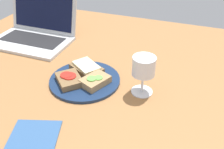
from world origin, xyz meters
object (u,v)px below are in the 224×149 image
Objects in this scene: plate at (84,80)px; laptop at (35,29)px; wine_glass at (144,68)px; napkin at (35,135)px; sandwich_with_tomato at (69,79)px; sandwich_with_cheese at (86,68)px; sandwich_with_cucumber at (95,81)px.

laptop is (-36.34, 23.86, 4.55)cm from plate.
plate is 22.96cm from wine_glass.
wine_glass is at bearing 52.36° from napkin.
sandwich_with_tomato is 26.40cm from wine_glass.
sandwich_with_cheese is 0.40× the size of laptop.
sandwich_with_tomato reaches higher than plate.
sandwich_with_cheese reaches higher than napkin.
plate is 0.71× the size of laptop.
wine_glass is 1.03× the size of napkin.
napkin is at bearing -56.04° from laptop.
wine_glass reaches higher than plate.
sandwich_with_cheese is 33.21cm from napkin.
plate is at bearing -33.29° from laptop.
sandwich_with_tomato is 0.35× the size of laptop.
napkin is (2.43, -24.33, -2.11)cm from sandwich_with_tomato.
sandwich_with_cucumber is at bearing -31.40° from laptop.
plate is 43.71cm from laptop.
sandwich_with_cucumber is 17.70cm from wine_glass.
plate is 2.03× the size of sandwich_with_tomato.
sandwich_with_cheese is at bearing 134.43° from sandwich_with_cucumber.
sandwich_with_cheese is 1.14× the size of sandwich_with_tomato.
sandwich_with_cheese is (-6.43, 6.56, 0.00)cm from sandwich_with_cucumber.
sandwich_with_cheese is 1.05× the size of wine_glass.
sandwich_with_tomato is at bearing -165.87° from sandwich_with_cucumber.
plate is 28.05cm from napkin.
sandwich_with_tomato is at bearing -136.15° from plate.
laptop reaches higher than plate.
napkin is at bearing -103.75° from sandwich_with_cucumber.
napkin is (-0.08, -33.14, -2.18)cm from sandwich_with_cheese.
sandwich_with_cucumber is 9.21cm from sandwich_with_tomato.
sandwich_with_cucumber is at bearing 14.13° from sandwich_with_tomato.
laptop reaches higher than wine_glass.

